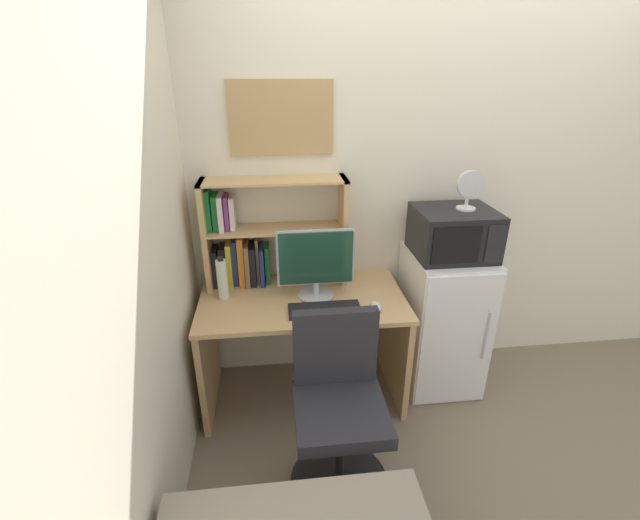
# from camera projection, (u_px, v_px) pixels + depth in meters

# --- Properties ---
(wall_back) EXTENTS (6.40, 0.04, 2.60)m
(wall_back) POSITION_uv_depth(u_px,v_px,m) (508.00, 179.00, 2.74)
(wall_back) COLOR silver
(wall_back) RESTS_ON ground_plane
(wall_left) EXTENTS (0.04, 4.40, 2.60)m
(wall_left) POSITION_uv_depth(u_px,v_px,m) (69.00, 356.00, 1.06)
(wall_left) COLOR silver
(wall_left) RESTS_ON ground_plane
(desk) EXTENTS (1.20, 0.67, 0.72)m
(desk) POSITION_uv_depth(u_px,v_px,m) (303.00, 329.00, 2.61)
(desk) COLOR tan
(desk) RESTS_ON ground_plane
(hutch_bookshelf) EXTENTS (0.85, 0.22, 0.65)m
(hutch_bookshelf) POSITION_uv_depth(u_px,v_px,m) (254.00, 238.00, 2.58)
(hutch_bookshelf) COLOR tan
(hutch_bookshelf) RESTS_ON desk
(monitor) EXTENTS (0.44, 0.21, 0.42)m
(monitor) POSITION_uv_depth(u_px,v_px,m) (316.00, 263.00, 2.44)
(monitor) COLOR #B7B7BC
(monitor) RESTS_ON desk
(keyboard) EXTENTS (0.40, 0.16, 0.02)m
(keyboard) POSITION_uv_depth(u_px,v_px,m) (325.00, 310.00, 2.37)
(keyboard) COLOR black
(keyboard) RESTS_ON desk
(computer_mouse) EXTENTS (0.06, 0.11, 0.04)m
(computer_mouse) POSITION_uv_depth(u_px,v_px,m) (376.00, 306.00, 2.39)
(computer_mouse) COLOR silver
(computer_mouse) RESTS_ON desk
(water_bottle) EXTENTS (0.06, 0.06, 0.26)m
(water_bottle) POSITION_uv_depth(u_px,v_px,m) (222.00, 279.00, 2.46)
(water_bottle) COLOR silver
(water_bottle) RESTS_ON desk
(mini_fridge) EXTENTS (0.47, 0.53, 0.92)m
(mini_fridge) POSITION_uv_depth(u_px,v_px,m) (442.00, 320.00, 2.78)
(mini_fridge) COLOR white
(mini_fridge) RESTS_ON ground_plane
(microwave) EXTENTS (0.45, 0.40, 0.28)m
(microwave) POSITION_uv_depth(u_px,v_px,m) (453.00, 233.00, 2.53)
(microwave) COLOR black
(microwave) RESTS_ON mini_fridge
(desk_fan) EXTENTS (0.15, 0.11, 0.23)m
(desk_fan) POSITION_uv_depth(u_px,v_px,m) (469.00, 189.00, 2.42)
(desk_fan) COLOR silver
(desk_fan) RESTS_ON microwave
(desk_chair) EXTENTS (0.49, 0.49, 0.92)m
(desk_chair) POSITION_uv_depth(u_px,v_px,m) (338.00, 416.00, 2.09)
(desk_chair) COLOR black
(desk_chair) RESTS_ON ground_plane
(wall_corkboard) EXTENTS (0.59, 0.02, 0.40)m
(wall_corkboard) POSITION_uv_depth(u_px,v_px,m) (281.00, 118.00, 2.40)
(wall_corkboard) COLOR tan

